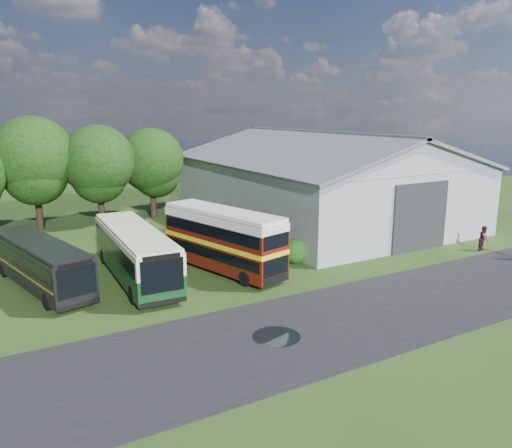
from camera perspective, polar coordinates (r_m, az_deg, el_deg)
ground at (r=26.14m, az=1.63°, el=-9.60°), size 120.00×120.00×0.00m
asphalt_road at (r=25.56m, az=11.06°, el=-10.39°), size 60.00×8.00×0.02m
puddle at (r=23.09m, az=2.34°, el=-12.78°), size 2.20×2.20×0.01m
storage_shed at (r=46.21m, az=7.26°, el=5.53°), size 18.80×24.80×8.15m
tree_mid at (r=45.79m, az=-24.06°, el=7.00°), size 6.80×6.80×9.60m
tree_right_a at (r=45.63m, az=-17.59°, el=6.86°), size 6.26×6.26×8.83m
tree_right_b at (r=47.72m, az=-11.88°, el=7.12°), size 5.98×5.98×8.45m
shrub_front at (r=33.75m, az=4.45°, el=-4.39°), size 1.70×1.70×1.70m
shrub_mid at (r=35.35m, az=2.63°, el=-3.56°), size 1.60×1.60×1.60m
shrub_back at (r=36.99m, az=0.97°, el=-2.80°), size 1.80×1.80×1.80m
bus_green_single at (r=30.84m, az=-13.66°, el=-3.19°), size 3.09×11.35×3.10m
bus_maroon_double at (r=31.51m, az=-3.78°, el=-1.90°), size 4.62×9.49×3.96m
bus_dark_single at (r=31.06m, az=-23.42°, el=-4.14°), size 4.52×10.30×2.77m
visitor_b at (r=39.73m, az=24.61°, el=-1.53°), size 1.01×0.86×1.83m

